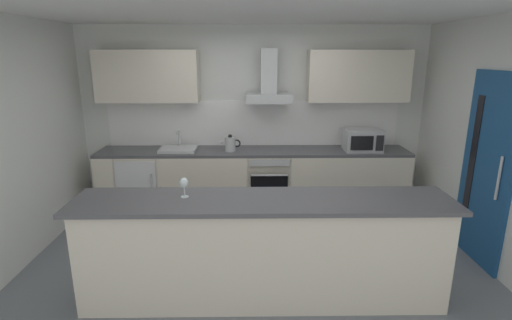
{
  "coord_description": "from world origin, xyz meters",
  "views": [
    {
      "loc": [
        -0.04,
        -3.76,
        2.22
      ],
      "look_at": [
        0.02,
        0.46,
        1.05
      ],
      "focal_mm": 27.24,
      "sensor_mm": 36.0,
      "label": 1
    }
  ],
  "objects_px": {
    "sink": "(178,149)",
    "range_hood": "(269,85)",
    "oven": "(268,180)",
    "kettle": "(230,144)",
    "microwave": "(363,140)",
    "refrigerator": "(142,183)",
    "wine_glass": "(184,184)"
  },
  "relations": [
    {
      "from": "sink",
      "to": "range_hood",
      "type": "bearing_deg",
      "value": 5.37
    },
    {
      "from": "oven",
      "to": "sink",
      "type": "distance_m",
      "value": 1.35
    },
    {
      "from": "kettle",
      "to": "range_hood",
      "type": "bearing_deg",
      "value": 17.07
    },
    {
      "from": "microwave",
      "to": "sink",
      "type": "height_order",
      "value": "microwave"
    },
    {
      "from": "sink",
      "to": "range_hood",
      "type": "height_order",
      "value": "range_hood"
    },
    {
      "from": "refrigerator",
      "to": "sink",
      "type": "height_order",
      "value": "sink"
    },
    {
      "from": "range_hood",
      "to": "microwave",
      "type": "bearing_deg",
      "value": -6.88
    },
    {
      "from": "refrigerator",
      "to": "range_hood",
      "type": "xyz_separation_m",
      "value": [
        1.8,
        0.13,
        1.36
      ]
    },
    {
      "from": "microwave",
      "to": "oven",
      "type": "bearing_deg",
      "value": 178.78
    },
    {
      "from": "kettle",
      "to": "microwave",
      "type": "bearing_deg",
      "value": 0.18
    },
    {
      "from": "range_hood",
      "to": "oven",
      "type": "bearing_deg",
      "value": -90.0
    },
    {
      "from": "refrigerator",
      "to": "microwave",
      "type": "relative_size",
      "value": 1.7
    },
    {
      "from": "refrigerator",
      "to": "sink",
      "type": "distance_m",
      "value": 0.74
    },
    {
      "from": "oven",
      "to": "kettle",
      "type": "bearing_deg",
      "value": -176.37
    },
    {
      "from": "microwave",
      "to": "wine_glass",
      "type": "bearing_deg",
      "value": -136.56
    },
    {
      "from": "refrigerator",
      "to": "range_hood",
      "type": "distance_m",
      "value": 2.26
    },
    {
      "from": "microwave",
      "to": "wine_glass",
      "type": "xyz_separation_m",
      "value": [
        -2.14,
        -2.02,
        0.07
      ]
    },
    {
      "from": "wine_glass",
      "to": "kettle",
      "type": "bearing_deg",
      "value": 81.52
    },
    {
      "from": "oven",
      "to": "sink",
      "type": "height_order",
      "value": "sink"
    },
    {
      "from": "refrigerator",
      "to": "range_hood",
      "type": "height_order",
      "value": "range_hood"
    },
    {
      "from": "refrigerator",
      "to": "wine_glass",
      "type": "bearing_deg",
      "value": -64.7
    },
    {
      "from": "microwave",
      "to": "sink",
      "type": "xyz_separation_m",
      "value": [
        -2.57,
        0.04,
        -0.12
      ]
    },
    {
      "from": "wine_glass",
      "to": "oven",
      "type": "bearing_deg",
      "value": 67.92
    },
    {
      "from": "oven",
      "to": "wine_glass",
      "type": "height_order",
      "value": "wine_glass"
    },
    {
      "from": "wine_glass",
      "to": "microwave",
      "type": "bearing_deg",
      "value": 43.44
    },
    {
      "from": "range_hood",
      "to": "wine_glass",
      "type": "bearing_deg",
      "value": -110.89
    },
    {
      "from": "microwave",
      "to": "wine_glass",
      "type": "height_order",
      "value": "microwave"
    },
    {
      "from": "kettle",
      "to": "oven",
      "type": "bearing_deg",
      "value": 3.63
    },
    {
      "from": "oven",
      "to": "refrigerator",
      "type": "xyz_separation_m",
      "value": [
        -1.8,
        -0.0,
        -0.03
      ]
    },
    {
      "from": "refrigerator",
      "to": "sink",
      "type": "bearing_deg",
      "value": 1.46
    },
    {
      "from": "refrigerator",
      "to": "wine_glass",
      "type": "height_order",
      "value": "wine_glass"
    },
    {
      "from": "oven",
      "to": "sink",
      "type": "relative_size",
      "value": 1.6
    }
  ]
}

